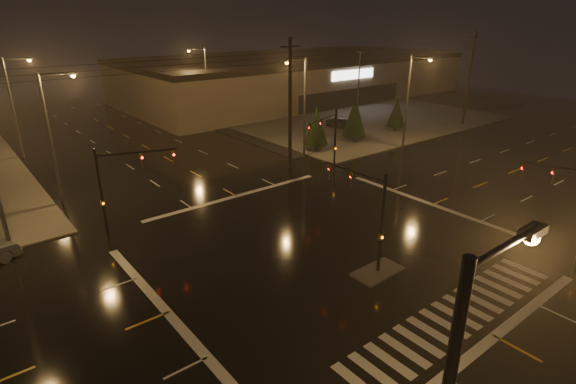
# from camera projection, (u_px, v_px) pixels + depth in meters

# --- Properties ---
(ground) EXTENTS (140.00, 140.00, 0.00)m
(ground) POSITION_uv_depth(u_px,v_px,m) (329.00, 247.00, 28.56)
(ground) COLOR black
(ground) RESTS_ON ground
(sidewalk_ne) EXTENTS (36.00, 36.00, 0.12)m
(sidewalk_ne) POSITION_uv_depth(u_px,v_px,m) (337.00, 113.00, 67.78)
(sidewalk_ne) COLOR #4D4A45
(sidewalk_ne) RESTS_ON ground
(median_island) EXTENTS (3.00, 1.60, 0.15)m
(median_island) POSITION_uv_depth(u_px,v_px,m) (378.00, 272.00, 25.62)
(median_island) COLOR #4D4A45
(median_island) RESTS_ON ground
(crosswalk) EXTENTS (15.00, 2.60, 0.01)m
(crosswalk) POSITION_uv_depth(u_px,v_px,m) (456.00, 315.00, 22.00)
(crosswalk) COLOR beige
(crosswalk) RESTS_ON ground
(stop_bar_near) EXTENTS (16.00, 0.50, 0.01)m
(stop_bar_near) POSITION_uv_depth(u_px,v_px,m) (495.00, 336.00, 20.54)
(stop_bar_near) COLOR beige
(stop_bar_near) RESTS_ON ground
(stop_bar_far) EXTENTS (16.00, 0.50, 0.01)m
(stop_bar_far) POSITION_uv_depth(u_px,v_px,m) (237.00, 196.00, 36.57)
(stop_bar_far) COLOR beige
(stop_bar_far) RESTS_ON ground
(parking_lot) EXTENTS (50.00, 24.00, 0.08)m
(parking_lot) POSITION_uv_depth(u_px,v_px,m) (370.00, 111.00, 69.23)
(parking_lot) COLOR black
(parking_lot) RESTS_ON ground
(retail_building) EXTENTS (60.20, 28.30, 7.20)m
(retail_building) POSITION_uv_depth(u_px,v_px,m) (296.00, 75.00, 80.95)
(retail_building) COLOR #6D5C4E
(retail_building) RESTS_ON ground
(signal_mast_median) EXTENTS (0.25, 4.59, 6.00)m
(signal_mast_median) POSITION_uv_depth(u_px,v_px,m) (370.00, 207.00, 24.95)
(signal_mast_median) COLOR black
(signal_mast_median) RESTS_ON ground
(signal_mast_ne) EXTENTS (4.84, 1.86, 6.00)m
(signal_mast_ne) POSITION_uv_depth(u_px,v_px,m) (330.00, 135.00, 40.07)
(signal_mast_ne) COLOR black
(signal_mast_ne) RESTS_ON ground
(signal_mast_nw) EXTENTS (4.84, 1.86, 6.00)m
(signal_mast_nw) POSITION_uv_depth(u_px,v_px,m) (117.00, 180.00, 29.06)
(signal_mast_nw) COLOR black
(signal_mast_nw) RESTS_ON ground
(signal_mast_se) EXTENTS (1.55, 3.87, 6.00)m
(signal_mast_se) POSITION_uv_depth(u_px,v_px,m) (576.00, 200.00, 26.02)
(signal_mast_se) COLOR black
(signal_mast_se) RESTS_ON ground
(streetlight_1) EXTENTS (2.77, 0.32, 10.00)m
(streetlight_1) POSITION_uv_depth(u_px,v_px,m) (54.00, 131.00, 33.08)
(streetlight_1) COLOR #38383A
(streetlight_1) RESTS_ON ground
(streetlight_2) EXTENTS (2.77, 0.32, 10.00)m
(streetlight_2) POSITION_uv_depth(u_px,v_px,m) (15.00, 101.00, 44.74)
(streetlight_2) COLOR #38383A
(streetlight_2) RESTS_ON ground
(streetlight_3) EXTENTS (2.77, 0.32, 10.00)m
(streetlight_3) POSITION_uv_depth(u_px,v_px,m) (302.00, 101.00, 44.58)
(streetlight_3) COLOR #38383A
(streetlight_3) RESTS_ON ground
(streetlight_4) EXTENTS (2.77, 0.32, 10.00)m
(streetlight_4) POSITION_uv_depth(u_px,v_px,m) (205.00, 80.00, 59.16)
(streetlight_4) COLOR #38383A
(streetlight_4) RESTS_ON ground
(streetlight_6) EXTENTS (0.32, 2.77, 10.00)m
(streetlight_6) POSITION_uv_depth(u_px,v_px,m) (410.00, 96.00, 47.34)
(streetlight_6) COLOR #38383A
(streetlight_6) RESTS_ON ground
(utility_pole_1) EXTENTS (2.20, 0.32, 12.00)m
(utility_pole_1) POSITION_uv_depth(u_px,v_px,m) (290.00, 104.00, 41.16)
(utility_pole_1) COLOR black
(utility_pole_1) RESTS_ON ground
(utility_pole_2) EXTENTS (2.20, 0.32, 12.00)m
(utility_pole_2) POSITION_uv_depth(u_px,v_px,m) (469.00, 78.00, 58.54)
(utility_pole_2) COLOR black
(utility_pole_2) RESTS_ON ground
(conifer_0) EXTENTS (2.60, 2.60, 4.76)m
(conifer_0) POSITION_uv_depth(u_px,v_px,m) (316.00, 126.00, 48.04)
(conifer_0) COLOR black
(conifer_0) RESTS_ON ground
(conifer_1) EXTENTS (2.77, 2.77, 5.03)m
(conifer_1) POSITION_uv_depth(u_px,v_px,m) (355.00, 117.00, 51.49)
(conifer_1) COLOR black
(conifer_1) RESTS_ON ground
(conifer_2) EXTENTS (2.25, 2.25, 4.22)m
(conifer_2) POSITION_uv_depth(u_px,v_px,m) (397.00, 112.00, 56.33)
(conifer_2) COLOR black
(conifer_2) RESTS_ON ground
(car_parked) EXTENTS (2.61, 4.50, 1.44)m
(car_parked) POSITION_uv_depth(u_px,v_px,m) (342.00, 123.00, 58.19)
(car_parked) COLOR black
(car_parked) RESTS_ON ground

